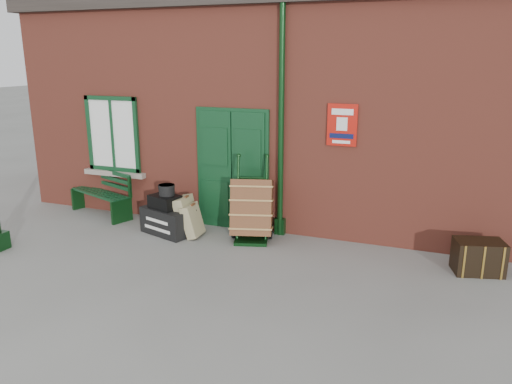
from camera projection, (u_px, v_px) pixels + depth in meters
The scene contains 10 objects.
ground at pixel (214, 258), 8.09m from camera, with size 80.00×80.00×0.00m, color gray.
station_building at pixel (282, 104), 10.66m from camera, with size 10.30×4.30×4.36m.
bench at pixel (103, 192), 10.20m from camera, with size 1.59×0.97×0.95m.
houdini_trunk at pixel (168, 221), 9.13m from camera, with size 0.96×0.53×0.48m, color black.
strongbox at pixel (165, 202), 9.05m from camera, with size 0.53×0.39×0.24m, color black.
hatbox at pixel (167, 190), 9.01m from camera, with size 0.29×0.29×0.19m, color black.
suitcase_back at pixel (186, 215), 9.10m from camera, with size 0.19×0.49×0.68m, color tan.
suitcase_front at pixel (192, 220), 8.96m from camera, with size 0.17×0.44×0.58m, color tan.
porter_trolley at pixel (252, 208), 8.77m from camera, with size 0.90×0.94×1.47m.
dark_trunk at pixel (478, 257), 7.47m from camera, with size 0.70×0.46×0.51m, color black.
Camera 1 is at (3.32, -6.78, 3.17)m, focal length 35.00 mm.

